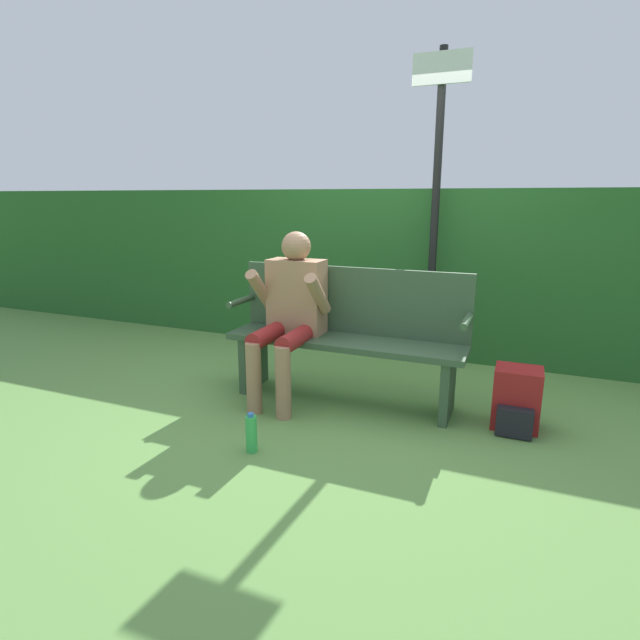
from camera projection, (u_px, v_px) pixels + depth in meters
name	position (u px, v px, depth m)	size (l,w,h in m)	color
ground_plane	(343.00, 401.00, 3.82)	(40.00, 40.00, 0.00)	#5B8942
hedge_back	(396.00, 271.00, 5.00)	(12.00, 0.48, 1.59)	#235623
park_bench	(347.00, 333.00, 3.76)	(1.79, 0.41, 1.00)	#334C33
person_seated	(291.00, 307.00, 3.74)	(0.56, 0.65, 1.27)	#997051
backpack	(516.00, 400.00, 3.33)	(0.30, 0.33, 0.42)	maroon
water_bottle	(251.00, 433.00, 3.03)	(0.07, 0.07, 0.25)	green
signpost	(436.00, 191.00, 4.31)	(0.48, 0.09, 2.71)	black
parked_car	(623.00, 233.00, 12.37)	(3.33, 4.62, 1.30)	silver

